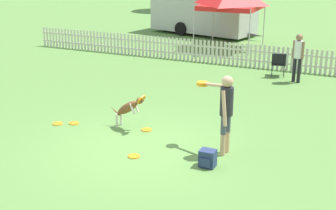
# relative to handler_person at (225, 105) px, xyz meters

# --- Properties ---
(ground_plane) EXTENTS (240.00, 240.00, 0.00)m
(ground_plane) POSITION_rel_handler_person_xyz_m (-1.72, -0.54, -1.11)
(ground_plane) COLOR #5B8C42
(handler_person) EXTENTS (0.97, 0.81, 1.74)m
(handler_person) POSITION_rel_handler_person_xyz_m (0.00, 0.00, 0.00)
(handler_person) COLOR tan
(handler_person) RESTS_ON ground_plane
(leaping_dog) EXTENTS (1.10, 0.39, 0.94)m
(leaping_dog) POSITION_rel_handler_person_xyz_m (-2.56, 0.42, -0.56)
(leaping_dog) COLOR brown
(leaping_dog) RESTS_ON ground_plane
(frisbee_near_handler) EXTENTS (0.26, 0.26, 0.02)m
(frisbee_near_handler) POSITION_rel_handler_person_xyz_m (-2.12, 0.50, -1.09)
(frisbee_near_handler) COLOR orange
(frisbee_near_handler) RESTS_ON ground_plane
(frisbee_near_dog) EXTENTS (0.26, 0.26, 0.02)m
(frisbee_near_dog) POSITION_rel_handler_person_xyz_m (-4.36, -0.07, -1.09)
(frisbee_near_dog) COLOR orange
(frisbee_near_dog) RESTS_ON ground_plane
(frisbee_midfield) EXTENTS (0.26, 0.26, 0.02)m
(frisbee_midfield) POSITION_rel_handler_person_xyz_m (-4.01, 0.13, -1.09)
(frisbee_midfield) COLOR orange
(frisbee_midfield) RESTS_ON ground_plane
(frisbee_far_scatter) EXTENTS (0.26, 0.26, 0.02)m
(frisbee_far_scatter) POSITION_rel_handler_person_xyz_m (-1.66, -0.98, -1.09)
(frisbee_far_scatter) COLOR orange
(frisbee_far_scatter) RESTS_ON ground_plane
(backpack_on_grass) EXTENTS (0.32, 0.30, 0.36)m
(backpack_on_grass) POSITION_rel_handler_person_xyz_m (-0.07, -0.77, -0.93)
(backpack_on_grass) COLOR navy
(backpack_on_grass) RESTS_ON ground_plane
(picket_fence) EXTENTS (19.04, 0.04, 0.86)m
(picket_fence) POSITION_rel_handler_person_xyz_m (-1.72, 7.89, -0.67)
(picket_fence) COLOR beige
(picket_fence) RESTS_ON ground_plane
(folding_chair_blue_left) EXTENTS (0.57, 0.59, 0.84)m
(folding_chair_blue_left) POSITION_rel_handler_person_xyz_m (-0.32, 6.93, -0.60)
(folding_chair_blue_left) COLOR #333338
(folding_chair_blue_left) RESTS_ON ground_plane
(spectator_standing) EXTENTS (0.39, 0.27, 1.61)m
(spectator_standing) POSITION_rel_handler_person_xyz_m (0.39, 6.46, -0.13)
(spectator_standing) COLOR black
(spectator_standing) RESTS_ON ground_plane
(equipment_trailer) EXTENTS (6.21, 3.09, 2.69)m
(equipment_trailer) POSITION_rel_handler_person_xyz_m (-5.73, 13.86, 0.31)
(equipment_trailer) COLOR #B7B7B7
(equipment_trailer) RESTS_ON ground_plane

